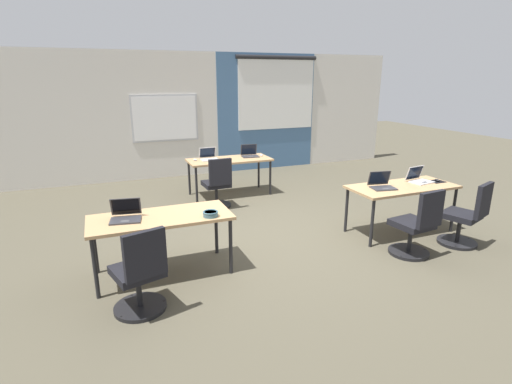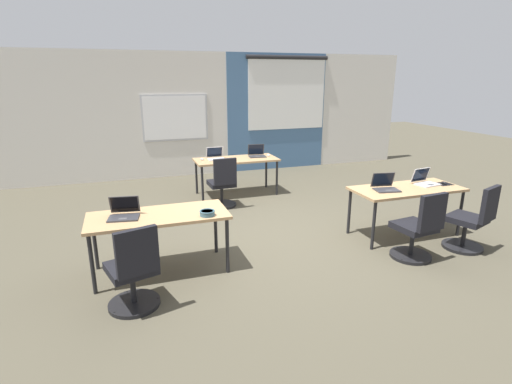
# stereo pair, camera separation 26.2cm
# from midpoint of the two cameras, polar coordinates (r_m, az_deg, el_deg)

# --- Properties ---
(ground_plane) EXTENTS (24.00, 24.00, 0.00)m
(ground_plane) POSITION_cam_midpoint_polar(r_m,az_deg,el_deg) (5.88, 4.48, -6.16)
(ground_plane) COLOR #4C4738
(back_wall_assembly) EXTENTS (10.00, 0.27, 2.80)m
(back_wall_assembly) POSITION_cam_midpoint_polar(r_m,az_deg,el_deg) (9.47, -5.34, 11.25)
(back_wall_assembly) COLOR silver
(back_wall_assembly) RESTS_ON ground
(desk_near_left) EXTENTS (1.60, 0.70, 0.72)m
(desk_near_left) POSITION_cam_midpoint_polar(r_m,az_deg,el_deg) (4.67, -12.44, -3.91)
(desk_near_left) COLOR tan
(desk_near_left) RESTS_ON ground
(desk_near_right) EXTENTS (1.60, 0.70, 0.72)m
(desk_near_right) POSITION_cam_midpoint_polar(r_m,az_deg,el_deg) (6.09, 22.25, 0.03)
(desk_near_right) COLOR tan
(desk_near_right) RESTS_ON ground
(desk_far_center) EXTENTS (1.60, 0.70, 0.72)m
(desk_far_center) POSITION_cam_midpoint_polar(r_m,az_deg,el_deg) (7.66, -1.92, 4.43)
(desk_far_center) COLOR tan
(desk_far_center) RESTS_ON ground
(laptop_near_right_end) EXTENTS (0.37, 0.34, 0.23)m
(laptop_near_right_end) POSITION_cam_midpoint_polar(r_m,az_deg,el_deg) (6.37, 24.48, 1.47)
(laptop_near_right_end) COLOR silver
(laptop_near_right_end) RESTS_ON desk_near_right
(mousepad_near_right_end) EXTENTS (0.22, 0.19, 0.00)m
(mousepad_near_right_end) POSITION_cam_midpoint_polar(r_m,az_deg,el_deg) (6.51, 26.71, 1.05)
(mousepad_near_right_end) COLOR black
(mousepad_near_right_end) RESTS_ON desk_near_right
(mouse_near_right_end) EXTENTS (0.07, 0.11, 0.03)m
(mouse_near_right_end) POSITION_cam_midpoint_polar(r_m,az_deg,el_deg) (6.51, 26.73, 1.21)
(mouse_near_right_end) COLOR black
(mouse_near_right_end) RESTS_ON mousepad_near_right_end
(chair_near_right_end) EXTENTS (0.56, 0.61, 0.92)m
(chair_near_right_end) POSITION_cam_midpoint_polar(r_m,az_deg,el_deg) (6.02, 29.97, -4.01)
(chair_near_right_end) COLOR black
(chair_near_right_end) RESTS_ON ground
(laptop_near_right_inner) EXTENTS (0.37, 0.35, 0.23)m
(laptop_near_right_inner) POSITION_cam_midpoint_polar(r_m,az_deg,el_deg) (5.85, 19.54, 0.77)
(laptop_near_right_inner) COLOR #333338
(laptop_near_right_inner) RESTS_ON desk_near_right
(chair_near_right_inner) EXTENTS (0.52, 0.56, 0.92)m
(chair_near_right_inner) POSITION_cam_midpoint_polar(r_m,az_deg,el_deg) (5.41, 23.78, -5.34)
(chair_near_right_inner) COLOR black
(chair_near_right_inner) RESTS_ON ground
(laptop_far_right) EXTENTS (0.36, 0.31, 0.24)m
(laptop_far_right) POSITION_cam_midpoint_polar(r_m,az_deg,el_deg) (7.86, 1.09, 5.56)
(laptop_far_right) COLOR #333338
(laptop_far_right) RESTS_ON desk_far_center
(mouse_far_right) EXTENTS (0.08, 0.11, 0.03)m
(mouse_far_right) POSITION_cam_midpoint_polar(r_m,az_deg,el_deg) (7.92, 2.79, 5.38)
(mouse_far_right) COLOR silver
(mouse_far_right) RESTS_ON desk_far_center
(laptop_far_left) EXTENTS (0.34, 0.31, 0.23)m
(laptop_far_left) POSITION_cam_midpoint_polar(r_m,az_deg,el_deg) (7.63, -4.89, 5.15)
(laptop_far_left) COLOR silver
(laptop_far_left) RESTS_ON desk_far_center
(mouse_far_left) EXTENTS (0.08, 0.11, 0.03)m
(mouse_far_left) POSITION_cam_midpoint_polar(r_m,az_deg,el_deg) (7.57, -6.89, 4.76)
(mouse_far_left) COLOR #B2B2B7
(mouse_far_left) RESTS_ON desk_far_center
(chair_far_left) EXTENTS (0.52, 0.55, 0.92)m
(chair_far_left) POSITION_cam_midpoint_polar(r_m,az_deg,el_deg) (6.96, -3.82, 0.76)
(chair_far_left) COLOR black
(chair_far_left) RESTS_ON ground
(laptop_near_left_end) EXTENTS (0.37, 0.35, 0.23)m
(laptop_near_left_end) POSITION_cam_midpoint_polar(r_m,az_deg,el_deg) (4.65, -17.15, -2.96)
(laptop_near_left_end) COLOR #333338
(laptop_near_left_end) RESTS_ON desk_near_left
(chair_near_left_end) EXTENTS (0.55, 0.60, 0.92)m
(chair_near_left_end) POSITION_cam_midpoint_polar(r_m,az_deg,el_deg) (4.08, -15.59, -11.57)
(chair_near_left_end) COLOR black
(chair_near_left_end) RESTS_ON ground
(snack_bowl) EXTENTS (0.18, 0.18, 0.06)m
(snack_bowl) POSITION_cam_midpoint_polar(r_m,az_deg,el_deg) (4.51, -5.46, -3.03)
(snack_bowl) COLOR #3D6070
(snack_bowl) RESTS_ON desk_near_left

